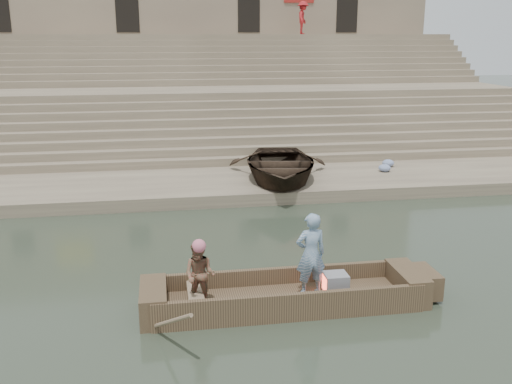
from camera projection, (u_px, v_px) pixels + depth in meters
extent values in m
plane|color=#283326|center=(186.00, 295.00, 11.88)|extent=(120.00, 120.00, 0.00)
cube|color=gray|center=(175.00, 187.00, 19.44)|extent=(32.00, 4.00, 0.40)
cube|color=gray|center=(169.00, 120.00, 26.26)|extent=(32.00, 3.00, 2.80)
cube|color=gray|center=(166.00, 82.00, 32.60)|extent=(32.00, 3.00, 5.20)
cube|color=gray|center=(173.00, 168.00, 21.54)|extent=(32.00, 0.50, 0.70)
cube|color=gray|center=(172.00, 162.00, 21.98)|extent=(32.00, 0.50, 1.00)
cube|color=gray|center=(172.00, 155.00, 22.42)|extent=(32.00, 0.50, 1.30)
cube|color=gray|center=(171.00, 149.00, 22.85)|extent=(32.00, 0.50, 1.60)
cube|color=gray|center=(171.00, 143.00, 23.29)|extent=(32.00, 0.50, 1.90)
cube|color=gray|center=(171.00, 137.00, 23.72)|extent=(32.00, 0.50, 2.20)
cube|color=gray|center=(170.00, 132.00, 24.16)|extent=(32.00, 0.50, 2.50)
cube|color=gray|center=(170.00, 126.00, 24.60)|extent=(32.00, 0.50, 2.80)
cube|color=gray|center=(168.00, 112.00, 27.89)|extent=(32.00, 0.50, 3.10)
cube|color=gray|center=(168.00, 108.00, 28.32)|extent=(32.00, 0.50, 3.40)
cube|color=gray|center=(168.00, 104.00, 28.76)|extent=(32.00, 0.50, 3.70)
cube|color=gray|center=(167.00, 99.00, 29.19)|extent=(32.00, 0.50, 4.00)
cube|color=gray|center=(167.00, 96.00, 29.63)|extent=(32.00, 0.50, 4.30)
cube|color=gray|center=(167.00, 92.00, 30.07)|extent=(32.00, 0.50, 4.60)
cube|color=gray|center=(167.00, 88.00, 30.50)|extent=(32.00, 0.50, 4.90)
cube|color=gray|center=(166.00, 84.00, 30.94)|extent=(32.00, 0.50, 5.20)
cube|color=gray|center=(163.00, 27.00, 35.61)|extent=(32.00, 5.00, 11.20)
cube|color=black|center=(127.00, 9.00, 32.70)|extent=(1.30, 0.18, 2.60)
cube|color=black|center=(249.00, 9.00, 33.80)|extent=(1.30, 0.18, 2.60)
cube|color=black|center=(347.00, 10.00, 34.74)|extent=(1.30, 0.18, 2.60)
cube|color=brown|center=(285.00, 301.00, 11.37)|extent=(5.00, 1.30, 0.22)
cube|color=brown|center=(292.00, 307.00, 10.73)|extent=(5.20, 0.12, 0.56)
cube|color=brown|center=(279.00, 280.00, 11.91)|extent=(5.20, 0.12, 0.56)
cube|color=brown|center=(154.00, 302.00, 10.92)|extent=(0.50, 1.30, 0.60)
cube|color=brown|center=(407.00, 284.00, 11.72)|extent=(0.50, 1.30, 0.60)
cube|color=brown|center=(426.00, 281.00, 11.78)|extent=(0.35, 0.90, 0.50)
cube|color=#937A5B|center=(196.00, 294.00, 11.02)|extent=(0.30, 1.20, 0.08)
cylinder|color=#937A5B|center=(162.00, 324.00, 10.09)|extent=(1.03, 2.10, 1.36)
sphere|color=#D6697F|center=(199.00, 246.00, 10.62)|extent=(0.26, 0.26, 0.26)
imported|color=#20517B|center=(311.00, 254.00, 11.23)|extent=(0.65, 0.47, 1.68)
imported|color=#20623E|center=(200.00, 275.00, 10.77)|extent=(0.76, 0.69, 1.27)
cube|color=gray|center=(336.00, 283.00, 11.45)|extent=(0.46, 0.42, 0.40)
cube|color=#E5593F|center=(325.00, 284.00, 11.42)|extent=(0.04, 0.34, 0.32)
imported|color=#2D2116|center=(280.00, 165.00, 19.56)|extent=(4.27, 5.45, 1.03)
imported|color=#B21E21|center=(303.00, 18.00, 33.11)|extent=(1.06, 1.35, 1.83)
ellipsoid|color=#3F5999|center=(388.00, 163.00, 21.60)|extent=(0.44, 0.44, 0.26)
ellipsoid|color=#3F5999|center=(385.00, 168.00, 20.81)|extent=(0.44, 0.44, 0.26)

